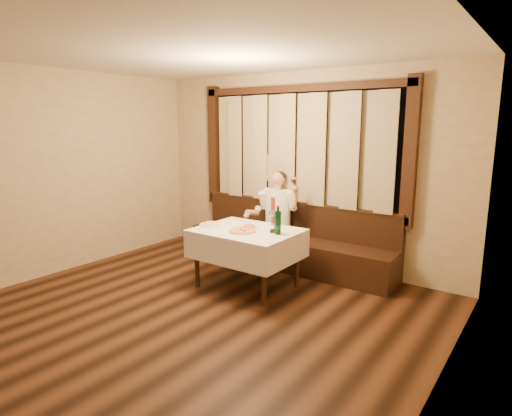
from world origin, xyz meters
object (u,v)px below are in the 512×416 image
Objects in this scene: banquette at (289,245)px; pasta_cream at (210,222)px; pizza at (242,231)px; cruet_caddy at (275,229)px; green_bottle at (278,222)px; dining_table at (247,238)px; seated_man at (275,211)px; pasta_red at (248,225)px.

pasta_cream is at bearing -115.36° from banquette.
cruet_caddy reaches higher than pizza.
dining_table is at bearing -175.44° from green_bottle.
green_bottle is 1.10m from seated_man.
banquette is 1.13m from cruet_caddy.
dining_table is 0.96m from seated_man.
dining_table is at bearing 10.13° from pasta_cream.
pasta_cream is at bearing -161.71° from pasta_red.
banquette is 2.31× the size of seated_man.
pasta_cream is at bearing -108.84° from seated_man.
pasta_red reaches higher than pizza.
banquette is at bearing 114.05° from green_bottle.
pasta_cream is (-0.50, -0.17, 0.00)m from pasta_red.
banquette is at bearing 90.73° from cruet_caddy.
pizza is at bearing -3.95° from pasta_cream.
pizza is 0.41m from cruet_caddy.
pasta_red is at bearing 105.27° from pizza.
pasta_red is 0.41m from cruet_caddy.
banquette is 1.33m from pasta_cream.
cruet_caddy is 1.03m from seated_man.
cruet_caddy is (-0.06, 0.04, -0.10)m from green_bottle.
cruet_caddy is at bearing -68.09° from banquette.
pasta_cream is 0.93m from cruet_caddy.
cruet_caddy is 0.10× the size of seated_man.
pizza is 0.21m from pasta_red.
banquette is at bearing 91.49° from pizza.
banquette is 1.08m from dining_table.
pizza is 1.29× the size of pasta_red.
pizza is at bearing -74.73° from pasta_red.
green_bottle is (0.44, -0.99, 0.59)m from banquette.
banquette is at bearing 90.00° from dining_table.
pizza is at bearing -78.93° from seated_man.
pasta_red is 0.53m from pasta_cream.
pasta_cream is at bearing 169.39° from cruet_caddy.
seated_man is (-0.15, 0.86, 0.02)m from pasta_red.
banquette reaches higher than pasta_cream.
pasta_cream reaches higher than pizza.
banquette is 9.17× the size of green_bottle.
green_bottle is (0.41, 0.17, 0.13)m from pizza.
pasta_cream is (-0.56, 0.04, 0.02)m from pizza.
pizza reaches higher than dining_table.
pizza is 0.99× the size of green_bottle.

